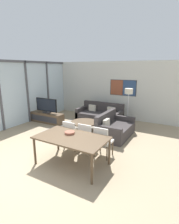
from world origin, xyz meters
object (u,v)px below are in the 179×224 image
at_px(sofa_main, 100,116).
at_px(dining_chair_right, 103,140).
at_px(dining_table, 72,139).
at_px(dining_chair_centre, 87,136).
at_px(floor_lamp, 129,95).
at_px(tv_console, 47,118).
at_px(fruit_bowl, 70,133).
at_px(coffee_table, 84,124).
at_px(dining_chair_left, 71,133).
at_px(television, 46,106).
at_px(sofa_side, 114,129).

height_order(sofa_main, dining_chair_right, dining_chair_right).
distance_m(dining_table, dining_chair_centre, 0.79).
distance_m(dining_table, floor_lamp, 3.74).
bearing_deg(dining_chair_centre, sofa_main, 109.21).
distance_m(tv_console, fruit_bowl, 3.78).
xyz_separation_m(tv_console, dining_table, (3.14, -2.43, 0.47)).
bearing_deg(dining_table, tv_console, 142.28).
bearing_deg(sofa_main, floor_lamp, -6.86).
bearing_deg(dining_chair_centre, dining_chair_right, -3.22).
height_order(dining_chair_right, fruit_bowl, dining_chair_right).
relative_size(coffee_table, dining_chair_left, 1.20).
bearing_deg(sofa_main, television, -146.01).
bearing_deg(dining_table, dining_chair_centre, 90.00).
height_order(sofa_side, coffee_table, sofa_side).
height_order(coffee_table, floor_lamp, floor_lamp).
xyz_separation_m(sofa_main, sofa_side, (1.27, -1.43, -0.00)).
bearing_deg(dining_chair_right, sofa_side, 101.29).
bearing_deg(floor_lamp, dining_chair_centre, -96.18).
bearing_deg(sofa_side, dining_chair_centre, 173.01).
distance_m(television, dining_chair_right, 4.05).
xyz_separation_m(sofa_side, dining_table, (-0.20, -2.40, 0.43)).
relative_size(television, sofa_side, 0.74).
relative_size(dining_chair_centre, dining_chair_right, 1.00).
xyz_separation_m(television, dining_table, (3.14, -2.43, -0.10)).
distance_m(tv_console, floor_lamp, 3.85).
relative_size(sofa_main, fruit_bowl, 7.77).
bearing_deg(coffee_table, sofa_main, 90.00).
bearing_deg(fruit_bowl, tv_console, 142.57).
bearing_deg(coffee_table, floor_lamp, 43.20).
distance_m(dining_chair_right, fruit_bowl, 0.95).
relative_size(tv_console, dining_chair_right, 1.84).
xyz_separation_m(sofa_main, coffee_table, (-0.00, -1.46, -0.00)).
distance_m(dining_table, fruit_bowl, 0.25).
relative_size(tv_console, coffee_table, 1.53).
distance_m(television, sofa_side, 3.38).
bearing_deg(floor_lamp, dining_chair_right, -85.72).
xyz_separation_m(dining_table, dining_chair_right, (0.53, 0.74, -0.18)).
relative_size(sofa_main, sofa_side, 1.29).
height_order(dining_table, floor_lamp, floor_lamp).
xyz_separation_m(dining_chair_left, dining_chair_right, (1.06, 0.01, 0.00)).
relative_size(television, fruit_bowl, 4.46).
bearing_deg(television, floor_lamp, 19.64).
distance_m(sofa_side, floor_lamp, 1.70).
xyz_separation_m(dining_chair_centre, fruit_bowl, (-0.17, -0.61, 0.28)).
bearing_deg(fruit_bowl, television, 142.56).
xyz_separation_m(television, dining_chair_centre, (3.14, -1.66, -0.28)).
xyz_separation_m(coffee_table, floor_lamp, (1.38, 1.29, 1.13)).
relative_size(sofa_side, floor_lamp, 0.98).
relative_size(television, dining_chair_left, 1.32).
bearing_deg(fruit_bowl, dining_chair_left, 122.26).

